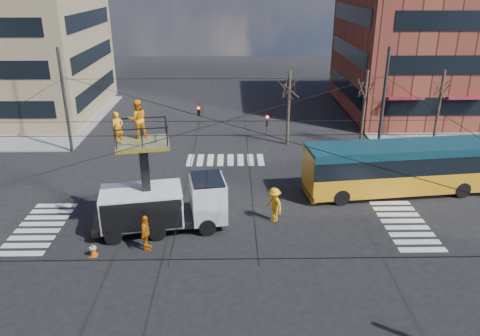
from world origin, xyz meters
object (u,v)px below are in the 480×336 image
(worker_ground, at_px, (146,233))
(utility_truck, at_px, (162,191))
(traffic_cone, at_px, (93,250))
(flagger, at_px, (274,205))
(city_bus, at_px, (401,167))

(worker_ground, bearing_deg, utility_truck, -9.66)
(traffic_cone, distance_m, worker_ground, 2.63)
(utility_truck, xyz_separation_m, worker_ground, (-0.59, -2.16, -1.26))
(utility_truck, relative_size, worker_ground, 3.92)
(worker_ground, xyz_separation_m, flagger, (6.59, 2.89, 0.06))
(city_bus, relative_size, flagger, 6.14)
(traffic_cone, bearing_deg, city_bus, 22.03)
(city_bus, distance_m, flagger, 8.94)
(utility_truck, bearing_deg, flagger, -2.88)
(utility_truck, distance_m, traffic_cone, 4.51)
(city_bus, bearing_deg, traffic_cone, -164.90)
(city_bus, bearing_deg, utility_truck, -170.10)
(traffic_cone, xyz_separation_m, flagger, (9.10, 3.43, 0.65))
(utility_truck, xyz_separation_m, traffic_cone, (-3.10, -2.70, -1.85))
(traffic_cone, relative_size, worker_ground, 0.36)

